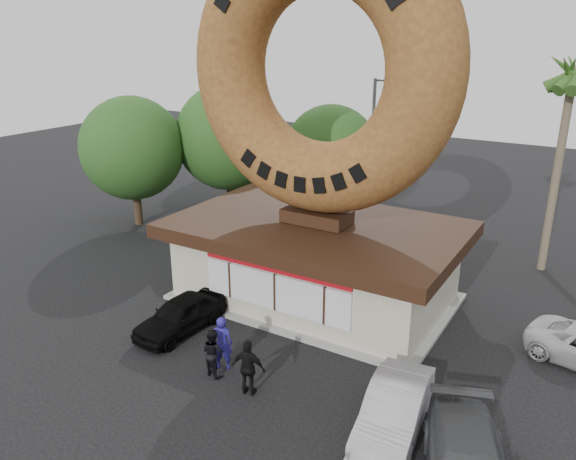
% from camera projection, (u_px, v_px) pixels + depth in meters
% --- Properties ---
extents(ground, '(90.00, 90.00, 0.00)m').
position_uv_depth(ground, '(227.00, 369.00, 18.26)').
color(ground, black).
rests_on(ground, ground).
extents(donut_shop, '(11.20, 7.20, 3.80)m').
position_uv_depth(donut_shop, '(316.00, 258.00, 22.48)').
color(donut_shop, beige).
rests_on(donut_shop, ground).
extents(giant_donut, '(10.52, 2.68, 10.52)m').
position_uv_depth(giant_donut, '(319.00, 70.00, 20.02)').
color(giant_donut, '#97622C').
rests_on(giant_donut, donut_shop).
extents(tree_west, '(6.00, 6.00, 7.65)m').
position_uv_depth(tree_west, '(228.00, 137.00, 31.78)').
color(tree_west, '#473321').
rests_on(tree_west, ground).
extents(tree_mid, '(5.20, 5.20, 6.63)m').
position_uv_depth(tree_mid, '(331.00, 152.00, 30.92)').
color(tree_mid, '#473321').
rests_on(tree_mid, ground).
extents(tree_far, '(5.60, 5.60, 7.14)m').
position_uv_depth(tree_far, '(132.00, 148.00, 30.37)').
color(tree_far, '#473321').
rests_on(tree_far, ground).
extents(palm_near, '(2.60, 2.60, 9.75)m').
position_uv_depth(palm_near, '(572.00, 81.00, 23.03)').
color(palm_near, '#726651').
rests_on(palm_near, ground).
extents(street_lamp, '(2.11, 0.20, 8.00)m').
position_uv_depth(street_lamp, '(374.00, 145.00, 30.53)').
color(street_lamp, '#59595E').
rests_on(street_lamp, ground).
extents(person_left, '(0.80, 0.68, 1.86)m').
position_uv_depth(person_left, '(222.00, 343.00, 18.03)').
color(person_left, navy).
rests_on(person_left, ground).
extents(person_center, '(0.89, 0.75, 1.61)m').
position_uv_depth(person_center, '(213.00, 352.00, 17.74)').
color(person_center, black).
rests_on(person_center, ground).
extents(person_right, '(1.12, 0.63, 1.81)m').
position_uv_depth(person_right, '(249.00, 368.00, 16.75)').
color(person_right, black).
rests_on(person_right, ground).
extents(car_black, '(1.77, 3.90, 1.30)m').
position_uv_depth(car_black, '(180.00, 315.00, 20.39)').
color(car_black, black).
rests_on(car_black, ground).
extents(car_silver, '(2.00, 4.37, 1.39)m').
position_uv_depth(car_silver, '(394.00, 410.00, 15.22)').
color(car_silver, '#A3A3A8').
rests_on(car_silver, ground).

